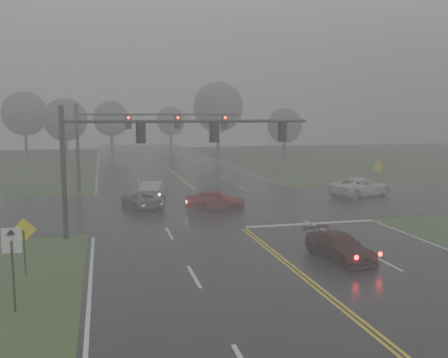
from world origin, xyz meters
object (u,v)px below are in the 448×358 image
object	(u,v)px
sedan_maroon	(339,260)
pickup_white	(361,196)
signal_gantry_near	(145,144)
signal_gantry_far	(131,130)
car_grey	(141,208)
sedan_silver	(154,199)
sedan_red	(215,210)

from	to	relation	value
sedan_maroon	pickup_white	size ratio (longest dim) A/B	0.74
signal_gantry_near	signal_gantry_far	xyz separation A→B (m)	(0.23, 17.19, 0.32)
car_grey	sedan_maroon	bearing A→B (deg)	100.78
sedan_maroon	signal_gantry_far	xyz separation A→B (m)	(-8.18, 24.61, 5.48)
sedan_maroon	sedan_silver	xyz separation A→B (m)	(-6.83, 19.16, 0.00)
sedan_silver	car_grey	size ratio (longest dim) A/B	1.03
signal_gantry_near	sedan_red	bearing A→B (deg)	48.61
sedan_red	pickup_white	xyz separation A→B (m)	(13.29, 2.97, 0.00)
sedan_silver	pickup_white	size ratio (longest dim) A/B	0.80
car_grey	pickup_white	world-z (taller)	pickup_white
sedan_silver	car_grey	xyz separation A→B (m)	(-1.27, -3.59, 0.00)
signal_gantry_near	sedan_maroon	bearing A→B (deg)	-41.40
sedan_maroon	signal_gantry_far	size ratio (longest dim) A/B	0.28
signal_gantry_far	car_grey	bearing A→B (deg)	-89.45
sedan_red	signal_gantry_near	size ratio (longest dim) A/B	0.30
sedan_maroon	sedan_red	size ratio (longest dim) A/B	0.98
car_grey	pickup_white	xyz separation A→B (m)	(18.44, 1.02, 0.00)
sedan_red	sedan_silver	bearing A→B (deg)	49.79
sedan_silver	car_grey	distance (m)	3.81
pickup_white	sedan_red	bearing A→B (deg)	84.01
sedan_silver	signal_gantry_near	distance (m)	12.93
sedan_silver	signal_gantry_far	xyz separation A→B (m)	(-1.35, 5.45, 5.48)
sedan_maroon	car_grey	bearing A→B (deg)	106.57
sedan_silver	signal_gantry_near	world-z (taller)	signal_gantry_near
sedan_silver	signal_gantry_near	size ratio (longest dim) A/B	0.32
sedan_maroon	signal_gantry_near	xyz separation A→B (m)	(-8.41, 7.42, 5.17)
sedan_red	signal_gantry_near	distance (m)	9.76
sedan_silver	signal_gantry_far	size ratio (longest dim) A/B	0.31
sedan_silver	signal_gantry_far	bearing A→B (deg)	-59.85
signal_gantry_near	signal_gantry_far	distance (m)	17.19
sedan_maroon	sedan_silver	world-z (taller)	sedan_silver
sedan_silver	pickup_white	xyz separation A→B (m)	(17.18, -2.57, 0.00)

